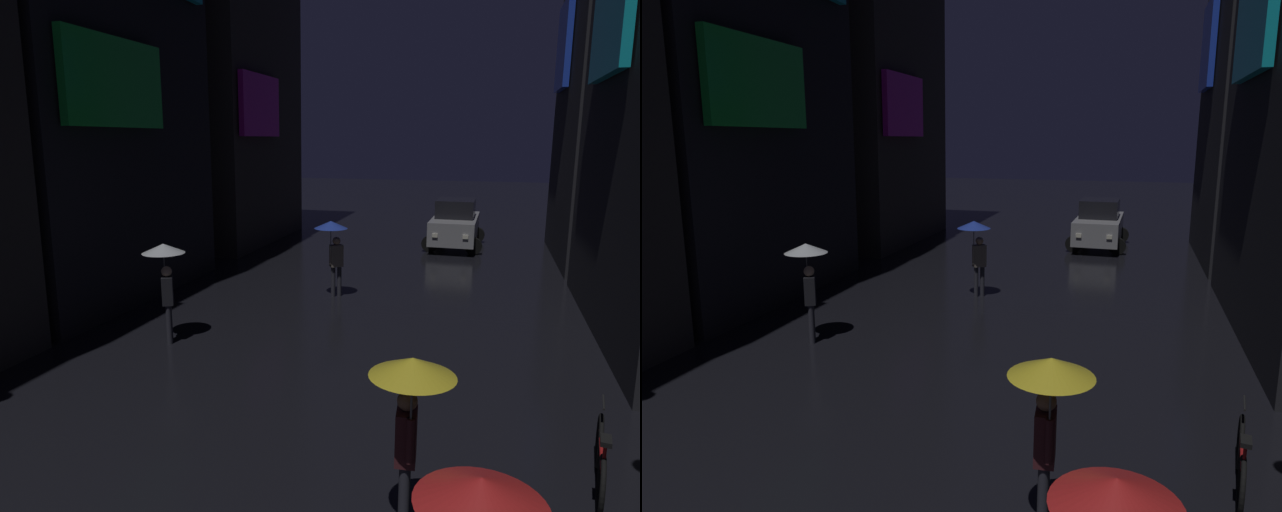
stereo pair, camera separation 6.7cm
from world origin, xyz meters
TOP-DOWN VIEW (x-y plane):
  - building_left_far at (-7.49, 21.73)m, footprint 4.25×7.48m
  - pedestrian_foreground_right_clear at (-3.38, 9.79)m, footprint 0.90×0.90m
  - pedestrian_midstreet_left_yellow at (2.42, 4.99)m, footprint 0.90×0.90m
  - pedestrian_midstreet_centre_blue at (-0.88, 14.12)m, footprint 0.90×0.90m
  - bicycle_parked_at_storefront at (4.60, 6.58)m, footprint 0.33×1.81m
  - car_distant at (1.89, 22.66)m, footprint 2.33×4.19m

SIDE VIEW (x-z plane):
  - bicycle_parked_at_storefront at x=4.60m, z-range -0.09..0.87m
  - car_distant at x=1.89m, z-range -0.03..1.89m
  - pedestrian_foreground_right_clear at x=-3.38m, z-range 0.61..2.73m
  - pedestrian_midstreet_left_yellow at x=2.42m, z-range 0.61..2.73m
  - pedestrian_midstreet_centre_blue at x=-0.88m, z-range 0.61..2.73m
  - building_left_far at x=-7.49m, z-range 0.00..17.09m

